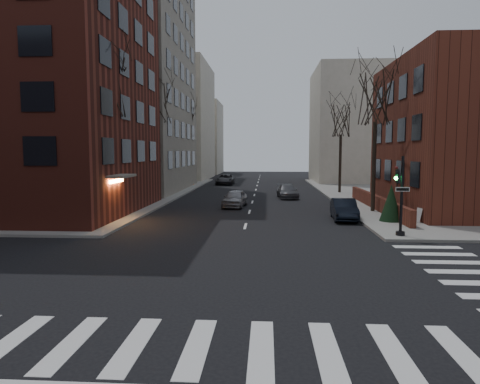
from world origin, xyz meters
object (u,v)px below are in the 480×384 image
object	(u,v)px
traffic_signal	(400,201)
streetlamp_near	(152,153)
tree_right_b	(341,120)
sandwich_board	(421,215)
evergreen_shrub	(391,203)
tree_right_a	(376,99)
tree_left_b	(156,101)
car_lane_silver	(235,198)
tree_left_c	(186,122)
car_lane_gray	(287,191)
car_lane_far	(225,179)
parked_sedan	(344,209)
streetlamp_far	(194,152)
tree_left_a	(107,86)

from	to	relation	value
traffic_signal	streetlamp_near	bearing A→B (deg)	141.13
tree_right_b	streetlamp_near	bearing A→B (deg)	-149.53
sandwich_board	evergreen_shrub	xyz separation A→B (m)	(-1.70, 0.35, 0.68)
evergreen_shrub	tree_right_a	bearing A→B (deg)	89.95
sandwich_board	tree_right_a	bearing A→B (deg)	96.14
tree_left_b	car_lane_silver	world-z (taller)	tree_left_b
traffic_signal	tree_left_c	bearing A→B (deg)	118.36
tree_left_b	evergreen_shrub	bearing A→B (deg)	-35.32
tree_left_b	streetlamp_near	world-z (taller)	tree_left_b
car_lane_gray	car_lane_far	xyz separation A→B (m)	(-7.46, 16.11, 0.05)
tree_right_a	car_lane_silver	world-z (taller)	tree_right_a
parked_sedan	evergreen_shrub	bearing A→B (deg)	-22.18
evergreen_shrub	streetlamp_near	bearing A→B (deg)	153.52
streetlamp_near	car_lane_far	distance (m)	22.20
streetlamp_near	sandwich_board	size ratio (longest dim) A/B	7.27
traffic_signal	tree_left_b	bearing A→B (deg)	134.54
traffic_signal	tree_right_b	size ratio (longest dim) A/B	0.44
parked_sedan	traffic_signal	bearing A→B (deg)	-70.33
parked_sedan	sandwich_board	size ratio (longest dim) A/B	4.74
streetlamp_far	evergreen_shrub	distance (m)	33.29
tree_left_c	tree_right_b	bearing A→B (deg)	-24.44
streetlamp_far	car_lane_gray	world-z (taller)	streetlamp_far
car_lane_silver	streetlamp_far	bearing A→B (deg)	113.66
parked_sedan	car_lane_silver	xyz separation A→B (m)	(-7.47, 5.94, 0.01)
streetlamp_near	sandwich_board	world-z (taller)	streetlamp_near
parked_sedan	car_lane_far	world-z (taller)	car_lane_far
tree_right_a	sandwich_board	world-z (taller)	tree_right_a
tree_right_b	streetlamp_near	distance (m)	20.01
streetlamp_near	evergreen_shrub	distance (m)	19.22
tree_left_c	streetlamp_near	distance (m)	18.40
sandwich_board	car_lane_silver	bearing A→B (deg)	134.17
tree_left_c	tree_right_b	world-z (taller)	tree_left_c
tree_right_b	car_lane_gray	size ratio (longest dim) A/B	2.11
parked_sedan	car_lane_silver	size ratio (longest dim) A/B	1.02
car_lane_far	parked_sedan	bearing A→B (deg)	-69.85
tree_right_b	tree_left_b	bearing A→B (deg)	-161.18
traffic_signal	car_lane_gray	distance (m)	19.10
tree_left_b	sandwich_board	xyz separation A→B (m)	(19.30, -12.82, -8.33)
parked_sedan	tree_left_b	bearing A→B (deg)	145.98
traffic_signal	tree_left_a	world-z (taller)	tree_left_a
tree_left_c	evergreen_shrub	xyz separation A→B (m)	(17.60, -26.47, -6.77)
traffic_signal	car_lane_silver	bearing A→B (deg)	128.21
car_lane_far	tree_left_a	bearing A→B (deg)	-98.53
tree_right_a	sandwich_board	xyz separation A→B (m)	(1.70, -4.82, -7.45)
car_lane_silver	car_lane_far	size ratio (longest dim) A/B	0.82
parked_sedan	car_lane_far	xyz separation A→B (m)	(-10.47, 28.82, 0.01)
tree_right_b	car_lane_silver	xyz separation A→B (m)	(-10.07, -11.31, -6.90)
traffic_signal	streetlamp_near	size ratio (longest dim) A/B	0.64
streetlamp_near	car_lane_gray	world-z (taller)	streetlamp_near
parked_sedan	streetlamp_near	bearing A→B (deg)	156.13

